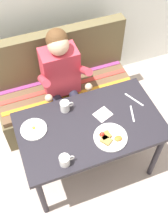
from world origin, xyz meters
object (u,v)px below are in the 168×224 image
(coffee_mug, at_px, (65,106))
(plate_eggs, at_px, (34,129))
(person, at_px, (62,77))
(fork, at_px, (132,114))
(table, at_px, (90,130))
(couch, at_px, (64,92))
(napkin, at_px, (103,114))
(coffee_mug_second, at_px, (65,160))
(plate_breakfast, at_px, (110,137))
(knife, at_px, (134,100))

(coffee_mug, bearing_deg, plate_eggs, -160.62)
(person, bearing_deg, fork, -55.15)
(coffee_mug, bearing_deg, person, 75.82)
(table, height_order, coffee_mug, coffee_mug)
(couch, height_order, napkin, couch)
(plate_eggs, xyz_separation_m, coffee_mug, (0.30, 0.11, 0.04))
(coffee_mug_second, bearing_deg, fork, 19.51)
(plate_breakfast, distance_m, coffee_mug_second, 0.41)
(table, xyz_separation_m, plate_eggs, (-0.45, 0.12, 0.09))
(couch, bearing_deg, coffee_mug_second, -106.48)
(couch, relative_size, plate_breakfast, 5.36)
(coffee_mug_second, distance_m, napkin, 0.54)
(plate_breakfast, distance_m, fork, 0.32)
(person, bearing_deg, couch, 73.94)
(coffee_mug_second, xyz_separation_m, knife, (0.76, 0.37, -0.04))
(person, relative_size, knife, 6.06)
(coffee_mug_second, relative_size, knife, 0.59)
(napkin, relative_size, knife, 0.68)
(table, xyz_separation_m, knife, (0.46, 0.11, 0.08))
(table, relative_size, person, 0.99)
(napkin, bearing_deg, person, 109.44)
(person, xyz_separation_m, knife, (0.51, -0.47, -0.01))
(table, relative_size, napkin, 8.88)
(plate_breakfast, relative_size, fork, 1.58)
(coffee_mug_second, bearing_deg, knife, 26.11)
(person, bearing_deg, table, -85.12)
(table, distance_m, fork, 0.38)
(fork, xyz_separation_m, knife, (0.09, 0.13, 0.00))
(plate_breakfast, height_order, knife, plate_breakfast)
(couch, xyz_separation_m, person, (-0.05, -0.17, 0.41))
(coffee_mug_second, bearing_deg, couch, 73.52)
(couch, xyz_separation_m, napkin, (0.14, -0.70, 0.40))
(coffee_mug_second, xyz_separation_m, fork, (0.68, 0.24, -0.04))
(plate_eggs, relative_size, coffee_mug, 1.83)
(coffee_mug_second, distance_m, fork, 0.72)
(couch, bearing_deg, coffee_mug, -104.79)
(plate_breakfast, relative_size, napkin, 1.99)
(plate_breakfast, bearing_deg, plate_eggs, 152.00)
(table, height_order, coffee_mug_second, coffee_mug_second)
(table, bearing_deg, knife, 14.06)
(person, distance_m, fork, 0.74)
(person, distance_m, plate_breakfast, 0.78)
(couch, height_order, coffee_mug, couch)
(table, distance_m, coffee_mug_second, 0.42)
(plate_eggs, distance_m, napkin, 0.59)
(couch, height_order, knife, couch)
(table, relative_size, plate_eggs, 5.56)
(coffee_mug_second, bearing_deg, coffee_mug, 71.66)
(person, relative_size, coffee_mug_second, 10.27)
(fork, bearing_deg, knife, 74.50)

